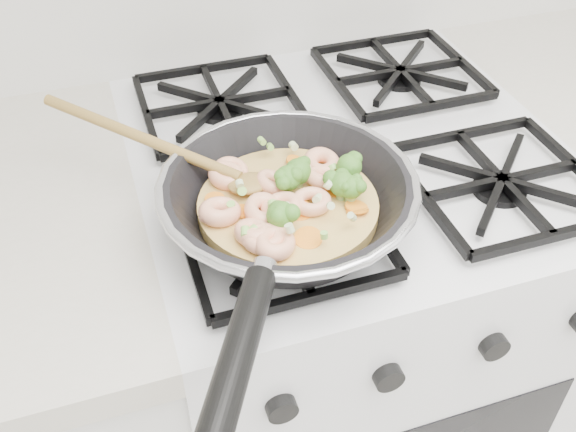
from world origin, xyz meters
name	(u,v)px	position (x,y,z in m)	size (l,w,h in m)	color
stove	(334,343)	(0.00, 1.70, 0.46)	(0.60, 0.60, 0.92)	white
skillet	(286,201)	(-0.14, 1.55, 0.96)	(0.40, 0.53, 0.09)	black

